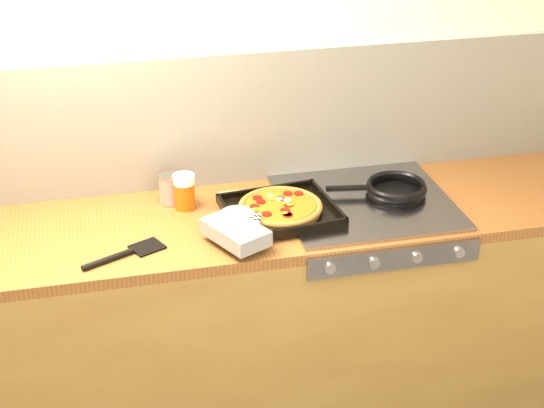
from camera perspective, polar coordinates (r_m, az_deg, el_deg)
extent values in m
plane|color=beige|center=(3.03, -3.24, 7.57)|extent=(3.20, 0.00, 3.20)
cube|color=silver|center=(3.05, -3.15, 5.73)|extent=(3.20, 0.02, 0.50)
cube|color=olive|center=(3.15, -1.87, -8.46)|extent=(3.20, 0.60, 0.86)
cube|color=brown|center=(2.91, -2.01, -1.25)|extent=(3.20, 0.60, 0.04)
cube|color=gray|center=(2.79, 8.35, -3.66)|extent=(0.60, 0.03, 0.08)
cylinder|color=#A5A5AA|center=(2.71, 4.00, -4.40)|extent=(0.04, 0.02, 0.04)
cylinder|color=#A5A5AA|center=(2.75, 7.00, -4.01)|extent=(0.04, 0.02, 0.04)
cylinder|color=#A5A5AA|center=(2.80, 9.90, -3.62)|extent=(0.04, 0.02, 0.04)
cylinder|color=#A5A5AA|center=(2.86, 12.68, -3.23)|extent=(0.04, 0.02, 0.04)
cube|color=gray|center=(3.01, 6.43, 0.10)|extent=(0.60, 0.56, 0.02)
cube|color=black|center=(2.89, 0.58, -0.58)|extent=(0.41, 0.37, 0.01)
cube|color=black|center=(3.01, -0.45, 1.00)|extent=(0.37, 0.05, 0.02)
cube|color=black|center=(2.75, 1.71, -1.73)|extent=(0.37, 0.05, 0.02)
cube|color=black|center=(2.94, 3.89, 0.24)|extent=(0.05, 0.33, 0.02)
cube|color=black|center=(2.83, -2.86, -0.87)|extent=(0.05, 0.33, 0.02)
cylinder|color=olive|center=(2.88, 0.58, -0.32)|extent=(0.31, 0.31, 0.02)
torus|color=olive|center=(2.88, 0.58, -0.15)|extent=(0.32, 0.32, 0.02)
cylinder|color=#C56018|center=(2.87, 0.58, -0.12)|extent=(0.27, 0.27, 0.01)
cylinder|color=maroon|center=(2.87, 1.15, -0.05)|extent=(0.04, 0.04, 0.00)
cylinder|color=maroon|center=(2.91, -1.01, 0.43)|extent=(0.04, 0.04, 0.00)
cylinder|color=maroon|center=(2.80, 1.06, -0.76)|extent=(0.04, 0.04, 0.00)
cylinder|color=maroon|center=(2.86, -1.20, -0.18)|extent=(0.04, 0.04, 0.00)
cylinder|color=maroon|center=(2.94, 1.09, 0.72)|extent=(0.04, 0.04, 0.00)
cylinder|color=maroon|center=(2.91, 0.54, 0.37)|extent=(0.04, 0.04, 0.00)
cylinder|color=maroon|center=(2.81, -0.35, -0.70)|extent=(0.04, 0.04, 0.00)
cylinder|color=maroon|center=(2.95, 1.85, 0.73)|extent=(0.04, 0.04, 0.00)
cylinder|color=maroon|center=(2.80, 1.08, -0.73)|extent=(0.04, 0.04, 0.00)
cylinder|color=maroon|center=(2.83, 0.90, -0.43)|extent=(0.04, 0.04, 0.00)
cylinder|color=maroon|center=(2.89, -0.77, 0.16)|extent=(0.04, 0.04, 0.00)
ellipsoid|color=orange|center=(2.84, -0.69, -0.34)|extent=(0.03, 0.02, 0.01)
ellipsoid|color=orange|center=(2.84, -1.13, -0.35)|extent=(0.03, 0.02, 0.01)
ellipsoid|color=orange|center=(2.91, 0.13, 0.37)|extent=(0.03, 0.02, 0.01)
ellipsoid|color=orange|center=(2.94, -0.18, 0.65)|extent=(0.03, 0.02, 0.01)
ellipsoid|color=orange|center=(2.81, 0.84, -0.62)|extent=(0.03, 0.02, 0.01)
ellipsoid|color=orange|center=(2.87, 1.29, -0.04)|extent=(0.03, 0.02, 0.01)
ellipsoid|color=orange|center=(2.88, 0.98, 0.07)|extent=(0.03, 0.02, 0.01)
ellipsoid|color=orange|center=(2.83, -0.55, -0.42)|extent=(0.03, 0.02, 0.01)
ellipsoid|color=orange|center=(2.93, 0.24, 0.58)|extent=(0.03, 0.02, 0.01)
ellipsoid|color=silver|center=(2.93, -0.08, 0.59)|extent=(0.03, 0.03, 0.01)
ellipsoid|color=silver|center=(2.91, 0.51, 0.34)|extent=(0.03, 0.03, 0.01)
ellipsoid|color=silver|center=(2.90, 1.08, 0.28)|extent=(0.03, 0.03, 0.01)
cube|color=black|center=(2.70, -2.52, -1.93)|extent=(0.22, 0.26, 0.05)
ellipsoid|color=black|center=(2.80, -2.42, -0.84)|extent=(0.14, 0.14, 0.05)
cylinder|color=black|center=(2.74, -1.30, -1.42)|extent=(0.08, 0.10, 0.05)
cylinder|color=black|center=(3.06, 8.48, 0.79)|extent=(0.23, 0.23, 0.01)
torus|color=black|center=(3.05, 8.50, 1.14)|extent=(0.25, 0.25, 0.02)
cube|color=black|center=(3.02, 5.22, 1.09)|extent=(0.16, 0.04, 0.01)
cylinder|color=maroon|center=(2.99, -6.98, 1.00)|extent=(0.10, 0.10, 0.10)
cylinder|color=#B2B2B7|center=(2.97, -7.04, 1.91)|extent=(0.10, 0.10, 0.01)
cylinder|color=#B2B2B7|center=(3.01, -6.93, 0.10)|extent=(0.10, 0.10, 0.01)
cylinder|color=#D84E0C|center=(2.96, -6.00, 0.57)|extent=(0.08, 0.08, 0.10)
cylinder|color=silver|center=(2.93, -6.06, 1.69)|extent=(0.08, 0.08, 0.03)
cylinder|color=olive|center=(3.06, -1.25, 0.91)|extent=(0.26, 0.03, 0.02)
ellipsoid|color=olive|center=(3.08, 1.34, 1.08)|extent=(0.06, 0.05, 0.02)
cube|color=black|center=(2.74, -8.54, -2.93)|extent=(0.13, 0.12, 0.01)
cylinder|color=black|center=(2.68, -11.15, -3.74)|extent=(0.17, 0.09, 0.02)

